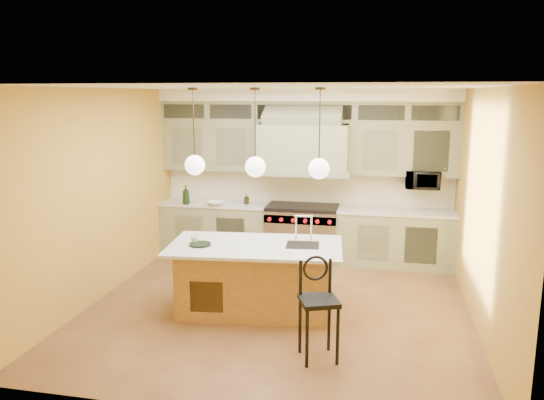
% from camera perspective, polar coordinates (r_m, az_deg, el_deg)
% --- Properties ---
extents(floor, '(5.00, 5.00, 0.00)m').
position_cam_1_polar(floor, '(7.27, 0.65, -11.46)').
color(floor, '#58331E').
rests_on(floor, ground).
extents(ceiling, '(5.00, 5.00, 0.00)m').
position_cam_1_polar(ceiling, '(6.70, 0.71, 12.05)').
color(ceiling, white).
rests_on(ceiling, wall_back).
extents(wall_back, '(5.00, 0.00, 5.00)m').
position_cam_1_polar(wall_back, '(9.27, 3.67, 2.83)').
color(wall_back, '#B38931').
rests_on(wall_back, ground).
extents(wall_front, '(5.00, 0.00, 5.00)m').
position_cam_1_polar(wall_front, '(4.49, -5.53, -6.43)').
color(wall_front, '#B38931').
rests_on(wall_front, ground).
extents(wall_left, '(0.00, 5.00, 5.00)m').
position_cam_1_polar(wall_left, '(7.71, -17.87, 0.57)').
color(wall_left, '#B38931').
rests_on(wall_left, ground).
extents(wall_right, '(0.00, 5.00, 5.00)m').
position_cam_1_polar(wall_right, '(6.82, 21.75, -1.03)').
color(wall_right, '#B38931').
rests_on(wall_right, ground).
extents(back_cabinetry, '(5.00, 0.77, 2.90)m').
position_cam_1_polar(back_cabinetry, '(9.01, 3.42, 2.46)').
color(back_cabinetry, gray).
rests_on(back_cabinetry, floor).
extents(range, '(1.20, 0.74, 0.96)m').
position_cam_1_polar(range, '(9.12, 3.27, -3.50)').
color(range, silver).
rests_on(range, floor).
extents(kitchen_island, '(2.31, 1.39, 1.35)m').
position_cam_1_polar(kitchen_island, '(6.99, -1.69, -8.25)').
color(kitchen_island, olive).
rests_on(kitchen_island, floor).
extents(counter_stool, '(0.50, 0.50, 1.11)m').
position_cam_1_polar(counter_stool, '(5.78, 4.99, -10.92)').
color(counter_stool, black).
rests_on(counter_stool, floor).
extents(microwave, '(0.54, 0.37, 0.30)m').
position_cam_1_polar(microwave, '(8.96, 15.89, 2.12)').
color(microwave, black).
rests_on(microwave, back_cabinetry).
extents(oil_bottle_a, '(0.14, 0.14, 0.33)m').
position_cam_1_polar(oil_bottle_a, '(9.28, -9.23, 0.55)').
color(oil_bottle_a, black).
rests_on(oil_bottle_a, back_cabinetry).
extents(oil_bottle_b, '(0.08, 0.08, 0.18)m').
position_cam_1_polar(oil_bottle_b, '(9.20, -2.74, 0.10)').
color(oil_bottle_b, black).
rests_on(oil_bottle_b, back_cabinetry).
extents(fruit_bowl, '(0.31, 0.31, 0.07)m').
position_cam_1_polar(fruit_bowl, '(9.13, -6.08, -0.37)').
color(fruit_bowl, white).
rests_on(fruit_bowl, back_cabinetry).
extents(cup, '(0.13, 0.13, 0.10)m').
position_cam_1_polar(cup, '(6.92, -8.36, -4.25)').
color(cup, silver).
rests_on(cup, kitchen_island).
extents(pendant_left, '(0.26, 0.26, 1.11)m').
position_cam_1_polar(pendant_left, '(6.88, -8.31, 3.97)').
color(pendant_left, '#2D2319').
rests_on(pendant_left, ceiling).
extents(pendant_center, '(0.26, 0.26, 1.11)m').
position_cam_1_polar(pendant_center, '(6.65, -1.80, 3.84)').
color(pendant_center, '#2D2319').
rests_on(pendant_center, ceiling).
extents(pendant_right, '(0.26, 0.26, 1.11)m').
position_cam_1_polar(pendant_right, '(6.51, 5.08, 3.63)').
color(pendant_right, '#2D2319').
rests_on(pendant_right, ceiling).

